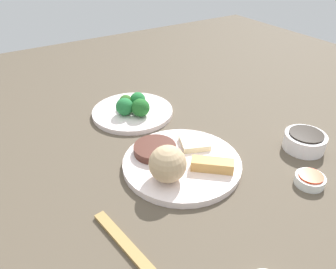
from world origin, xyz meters
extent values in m
cube|color=brown|center=(0.00, 0.00, 0.01)|extent=(2.20, 2.20, 0.02)
cylinder|color=white|center=(0.04, -0.02, 0.03)|extent=(0.28, 0.28, 0.02)
sphere|color=tan|center=(0.10, 0.01, 0.08)|extent=(0.08, 0.08, 0.08)
cube|color=tan|center=(0.00, 0.04, 0.05)|extent=(0.09, 0.09, 0.02)
cube|color=beige|center=(-0.02, -0.06, 0.04)|extent=(0.09, 0.09, 0.01)
cylinder|color=#4D271E|center=(0.08, -0.08, 0.05)|extent=(0.10, 0.10, 0.02)
cylinder|color=white|center=(0.02, -0.31, 0.03)|extent=(0.24, 0.24, 0.01)
sphere|color=#217033|center=(0.00, -0.32, 0.06)|extent=(0.05, 0.05, 0.05)
sphere|color=#227036|center=(0.05, -0.29, 0.06)|extent=(0.05, 0.05, 0.05)
sphere|color=#206325|center=(0.02, -0.26, 0.06)|extent=(0.05, 0.05, 0.05)
sphere|color=#2F6024|center=(0.03, -0.33, 0.05)|extent=(0.04, 0.04, 0.04)
cylinder|color=white|center=(-0.26, 0.08, 0.04)|extent=(0.10, 0.10, 0.04)
cylinder|color=black|center=(-0.26, 0.08, 0.06)|extent=(0.08, 0.08, 0.00)
cylinder|color=white|center=(-0.16, 0.18, 0.03)|extent=(0.06, 0.06, 0.02)
cylinder|color=red|center=(-0.16, 0.18, 0.04)|extent=(0.05, 0.05, 0.00)
cube|color=#A17E45|center=(0.25, 0.13, 0.02)|extent=(0.05, 0.23, 0.01)
camera|label=1|loc=(0.39, 0.47, 0.50)|focal=34.89mm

